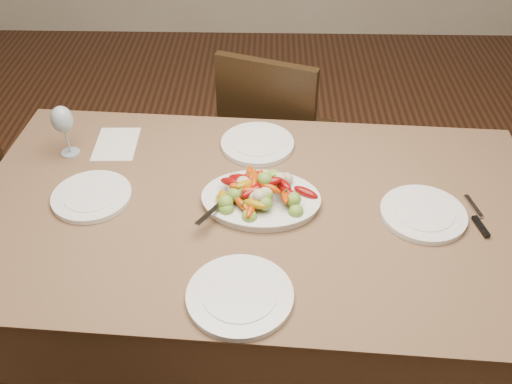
{
  "coord_description": "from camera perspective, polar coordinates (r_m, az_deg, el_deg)",
  "views": [
    {
      "loc": [
        -0.1,
        -1.37,
        1.96
      ],
      "look_at": [
        -0.14,
        0.0,
        0.82
      ],
      "focal_mm": 40.0,
      "sensor_mm": 36.0,
      "label": 1
    }
  ],
  "objects": [
    {
      "name": "menu_card",
      "position": [
        2.16,
        -13.79,
        4.69
      ],
      "size": [
        0.16,
        0.21,
        0.0
      ],
      "primitive_type": "cube",
      "rotation": [
        0.0,
        0.0,
        0.03
      ],
      "color": "silver",
      "rests_on": "dining_table"
    },
    {
      "name": "dining_table",
      "position": [
        2.1,
        -0.0,
        -9.3
      ],
      "size": [
        1.9,
        1.15,
        0.76
      ],
      "primitive_type": "cube",
      "rotation": [
        0.0,
        0.0,
        -0.06
      ],
      "color": "brown",
      "rests_on": "ground"
    },
    {
      "name": "plate_near",
      "position": [
        1.56,
        -1.63,
        -10.34
      ],
      "size": [
        0.29,
        0.29,
        0.02
      ],
      "primitive_type": "cylinder",
      "color": "white",
      "rests_on": "dining_table"
    },
    {
      "name": "plate_far",
      "position": [
        2.09,
        0.14,
        4.83
      ],
      "size": [
        0.27,
        0.27,
        0.02
      ],
      "primitive_type": "cylinder",
      "color": "white",
      "rests_on": "dining_table"
    },
    {
      "name": "chair_far",
      "position": [
        2.64,
        2.32,
        5.47
      ],
      "size": [
        0.54,
        0.54,
        0.95
      ],
      "primitive_type": null,
      "rotation": [
        0.0,
        0.0,
        2.8
      ],
      "color": "black",
      "rests_on": "ground"
    },
    {
      "name": "wine_glass",
      "position": [
        2.1,
        -18.59,
        5.95
      ],
      "size": [
        0.08,
        0.08,
        0.2
      ],
      "primitive_type": null,
      "color": "#8C99A5",
      "rests_on": "dining_table"
    },
    {
      "name": "plate_left",
      "position": [
        1.93,
        -16.1,
        -0.44
      ],
      "size": [
        0.26,
        0.26,
        0.02
      ],
      "primitive_type": "cylinder",
      "color": "white",
      "rests_on": "dining_table"
    },
    {
      "name": "floor",
      "position": [
        2.4,
        3.44,
        -15.34
      ],
      "size": [
        6.0,
        6.0,
        0.0
      ],
      "primitive_type": "plane",
      "color": "#3A1F11",
      "rests_on": "ground"
    },
    {
      "name": "table_knife",
      "position": [
        1.91,
        21.25,
        -2.42
      ],
      "size": [
        0.06,
        0.2,
        0.01
      ],
      "primitive_type": null,
      "rotation": [
        0.0,
        0.0,
        0.2
      ],
      "color": "#9EA0A8",
      "rests_on": "dining_table"
    },
    {
      "name": "serving_platter",
      "position": [
        1.83,
        0.5,
        -0.88
      ],
      "size": [
        0.38,
        0.29,
        0.02
      ],
      "primitive_type": "ellipsoid",
      "rotation": [
        0.0,
        0.0,
        -0.06
      ],
      "color": "white",
      "rests_on": "dining_table"
    },
    {
      "name": "plate_right",
      "position": [
        1.86,
        16.37,
        -2.12
      ],
      "size": [
        0.27,
        0.27,
        0.02
      ],
      "primitive_type": "cylinder",
      "color": "white",
      "rests_on": "dining_table"
    },
    {
      "name": "serving_spoon",
      "position": [
        1.78,
        -1.67,
        -0.65
      ],
      "size": [
        0.27,
        0.19,
        0.03
      ],
      "primitive_type": null,
      "rotation": [
        0.0,
        0.0,
        -0.51
      ],
      "color": "#9EA0A8",
      "rests_on": "serving_platter"
    },
    {
      "name": "roasted_vegetables",
      "position": [
        1.79,
        0.51,
        0.5
      ],
      "size": [
        0.31,
        0.22,
        0.09
      ],
      "primitive_type": null,
      "rotation": [
        0.0,
        0.0,
        -0.06
      ],
      "color": "#760807",
      "rests_on": "serving_platter"
    }
  ]
}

